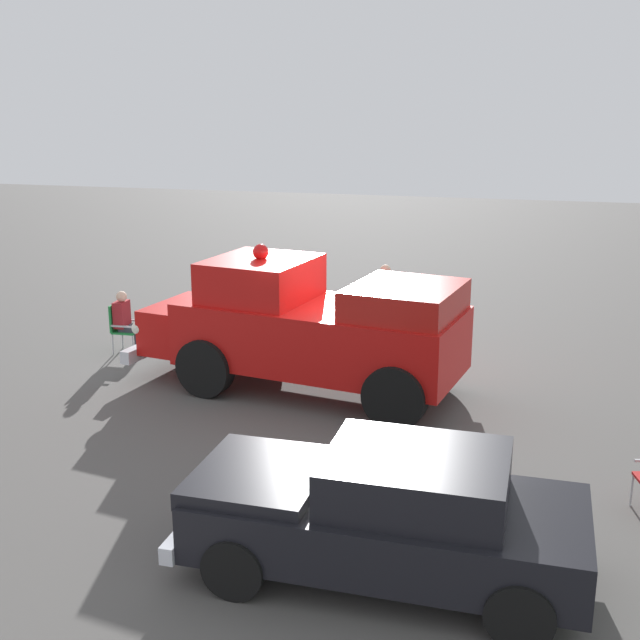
# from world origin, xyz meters

# --- Properties ---
(ground_plane) EXTENTS (60.00, 60.00, 0.00)m
(ground_plane) POSITION_xyz_m (0.00, 0.00, 0.00)
(ground_plane) COLOR #514F4C
(vintage_fire_truck) EXTENTS (3.19, 6.23, 2.59)m
(vintage_fire_truck) POSITION_xyz_m (-0.20, 0.56, 1.20)
(vintage_fire_truck) COLOR black
(vintage_fire_truck) RESTS_ON ground
(classic_hot_rod) EXTENTS (1.95, 4.38, 1.46)m
(classic_hot_rod) POSITION_xyz_m (-5.59, -1.82, 0.75)
(classic_hot_rod) COLOR black
(classic_hot_rod) RESTS_ON ground
(lawn_chair_near_truck) EXTENTS (0.54, 0.52, 1.02)m
(lawn_chair_near_truck) POSITION_xyz_m (0.99, 4.89, 0.59)
(lawn_chair_near_truck) COLOR #B7BABF
(lawn_chair_near_truck) RESTS_ON ground
(spectator_seated) EXTENTS (0.41, 0.55, 1.29)m
(spectator_seated) POSITION_xyz_m (1.00, 4.76, 0.70)
(spectator_seated) COLOR #383842
(spectator_seated) RESTS_ON ground
(spectator_standing) EXTENTS (0.28, 0.64, 1.68)m
(spectator_standing) POSITION_xyz_m (3.18, -0.19, 0.96)
(spectator_standing) COLOR #2D334C
(spectator_standing) RESTS_ON ground
(traffic_cone) EXTENTS (0.40, 0.40, 0.64)m
(traffic_cone) POSITION_xyz_m (2.44, 1.10, 0.31)
(traffic_cone) COLOR orange
(traffic_cone) RESTS_ON ground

